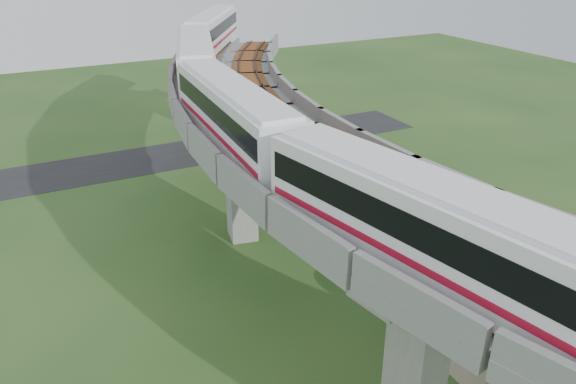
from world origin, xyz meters
TOP-DOWN VIEW (x-y plane):
  - ground at (0.00, 0.00)m, footprint 160.00×160.00m
  - dirt_lot at (14.00, -2.00)m, footprint 18.00×26.00m
  - asphalt_road at (0.00, 30.00)m, footprint 60.00×8.00m
  - viaduct at (3.84, 0.00)m, footprint 19.58×73.98m
  - metro_train at (1.17, 9.85)m, footprint 16.12×60.46m
  - fence at (9.75, 0.00)m, footprint 3.87×38.73m
  - tree_0 at (11.47, 22.25)m, footprint 3.11×3.11m
  - tree_1 at (9.66, 16.72)m, footprint 3.03×3.03m
  - tree_2 at (6.35, 8.01)m, footprint 1.90×1.90m
  - tree_3 at (6.94, 4.06)m, footprint 2.26×2.26m
  - tree_4 at (6.16, -4.99)m, footprint 2.70×2.70m
  - tree_5 at (7.42, -10.81)m, footprint 2.26×2.26m
  - car_red at (14.42, -2.34)m, footprint 4.18×3.12m
  - car_dark at (11.53, 2.89)m, footprint 3.64×1.76m

SIDE VIEW (x-z plane):
  - ground at x=0.00m, z-range 0.00..0.00m
  - asphalt_road at x=0.00m, z-range 0.00..0.03m
  - dirt_lot at x=14.00m, z-range 0.00..0.04m
  - car_dark at x=11.53m, z-range 0.04..1.06m
  - car_red at x=14.42m, z-range 0.04..1.36m
  - fence at x=9.75m, z-range 0.00..1.50m
  - tree_2 at x=6.35m, z-range 0.43..2.91m
  - tree_5 at x=7.42m, z-range 0.43..3.23m
  - tree_0 at x=11.47m, z-range 0.36..3.73m
  - tree_3 at x=6.94m, z-range 0.59..3.71m
  - tree_4 at x=6.16m, z-range 0.61..4.12m
  - tree_1 at x=9.66m, z-range 0.65..4.53m
  - viaduct at x=3.84m, z-range 3.35..14.75m
  - metro_train at x=1.17m, z-range 10.49..14.13m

